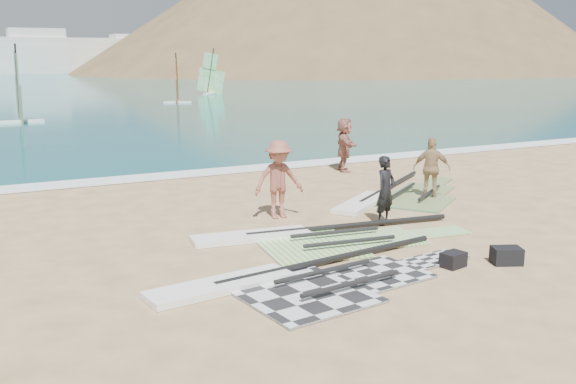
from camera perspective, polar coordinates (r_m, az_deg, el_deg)
name	(u,v)px	position (r m, az deg, el deg)	size (l,w,h in m)	color
ground	(431,280)	(12.28, 12.60, -7.64)	(300.00, 300.00, 0.00)	tan
surf_line	(204,174)	(22.78, -7.50, 1.64)	(300.00, 1.20, 0.04)	white
headland_main	(362,72)	(166.87, 6.57, 10.57)	(143.00, 143.00, 45.00)	brown
headland_minor	(443,70)	(196.02, 13.60, 10.53)	(70.00, 70.00, 28.00)	brown
rig_grey	(299,281)	(11.81, 0.94, -7.88)	(6.56, 2.85, 0.21)	black
rig_green	(313,238)	(14.48, 2.23, -4.09)	(6.41, 2.91, 0.20)	#6BCF33
rig_orange	(395,196)	(18.93, 9.48, -0.39)	(6.13, 4.73, 0.21)	orange
gear_bag_near	(453,260)	(13.06, 14.47, -5.84)	(0.47, 0.34, 0.30)	black
gear_bag_far	(507,256)	(13.55, 18.85, -5.37)	(0.57, 0.40, 0.34)	black
person_wetsuit	(386,190)	(15.84, 8.68, 0.15)	(0.62, 0.41, 1.69)	black
beachgoer_mid	(279,180)	(16.22, -0.83, 1.12)	(1.29, 0.74, 2.00)	#945043
beachgoer_back	(432,168)	(18.90, 12.65, 2.06)	(1.05, 0.44, 1.79)	tan
beachgoer_right	(344,145)	(23.00, 5.03, 4.22)	(1.78, 0.57, 1.92)	#A56759
windsurfer_left	(19,101)	(42.57, -22.78, 7.48)	(2.64, 3.23, 4.82)	white
windsurfer_centre	(177,88)	(56.99, -9.82, 9.06)	(2.47, 2.75, 4.35)	white
windsurfer_right	(211,81)	(69.69, -6.87, 9.75)	(2.45, 2.49, 4.88)	white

